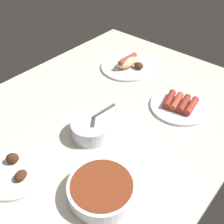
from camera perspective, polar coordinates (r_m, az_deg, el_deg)
ground_plane at (r=98.42cm, az=-2.33°, el=-1.35°), size 120.00×90.00×3.00cm
bowl_coleslaw at (r=88.46cm, az=-4.35°, el=-3.34°), size 13.15×13.93×14.65cm
plate_hotdog_assembled at (r=122.99cm, az=3.34°, el=9.85°), size 23.32×23.32×5.61cm
plate_sausages at (r=103.17cm, az=13.99°, el=1.45°), size 21.50×21.50×3.55cm
bowl_chili at (r=74.04cm, az=-2.14°, el=-15.76°), size 18.22×18.22×4.42cm
plate_grilled_meat at (r=84.03cm, az=-19.53°, el=-11.59°), size 18.79×18.79×4.11cm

